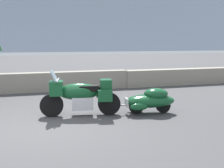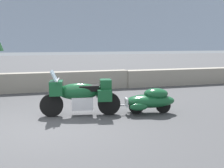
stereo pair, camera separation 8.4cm
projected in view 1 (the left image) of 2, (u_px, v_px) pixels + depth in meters
The scene contains 5 objects.
ground_plane at pixel (44, 128), 6.66m from camera, with size 80.00×80.00×0.00m, color #424244.
stone_guard_wall at pixel (29, 82), 11.45m from camera, with size 24.00×0.65×0.95m.
distant_ridgeline at pixel (30, 26), 95.59m from camera, with size 240.00×80.00×16.00m, color #99A8BF.
touring_motorcycle at pixel (80, 95), 7.70m from camera, with size 2.30×0.97×1.33m.
car_shaped_trailer at pixel (150, 100), 7.99m from camera, with size 2.23×0.95×0.76m.
Camera 1 is at (-0.22, -6.63, 2.10)m, focal length 43.04 mm.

